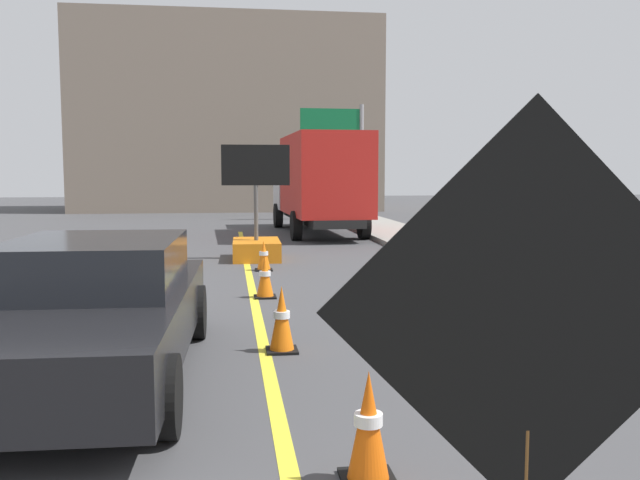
{
  "coord_description": "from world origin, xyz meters",
  "views": [
    {
      "loc": [
        -0.39,
        0.45,
        2.04
      ],
      "look_at": [
        0.3,
        5.53,
        1.53
      ],
      "focal_mm": 37.96,
      "sensor_mm": 36.0,
      "label": 1
    }
  ],
  "objects_px": {
    "traffic_cone_near_sign": "(368,428)",
    "pickup_car": "(93,309)",
    "arrow_board_trailer": "(256,239)",
    "highway_guide_sign": "(344,141)",
    "traffic_cone_curbside": "(264,256)",
    "roadwork_sign": "(529,323)",
    "box_truck": "(319,181)",
    "traffic_cone_mid_lane": "(282,319)",
    "traffic_cone_far_lane": "(265,277)"
  },
  "relations": [
    {
      "from": "arrow_board_trailer",
      "to": "traffic_cone_near_sign",
      "type": "relative_size",
      "value": 3.58
    },
    {
      "from": "traffic_cone_far_lane",
      "to": "traffic_cone_mid_lane",
      "type": "bearing_deg",
      "value": -89.83
    },
    {
      "from": "box_truck",
      "to": "traffic_cone_near_sign",
      "type": "height_order",
      "value": "box_truck"
    },
    {
      "from": "box_truck",
      "to": "arrow_board_trailer",
      "type": "bearing_deg",
      "value": -110.08
    },
    {
      "from": "traffic_cone_mid_lane",
      "to": "traffic_cone_far_lane",
      "type": "xyz_separation_m",
      "value": [
        -0.01,
        3.4,
        -0.03
      ]
    },
    {
      "from": "arrow_board_trailer",
      "to": "pickup_car",
      "type": "relative_size",
      "value": 0.55
    },
    {
      "from": "roadwork_sign",
      "to": "pickup_car",
      "type": "bearing_deg",
      "value": 119.32
    },
    {
      "from": "roadwork_sign",
      "to": "traffic_cone_near_sign",
      "type": "height_order",
      "value": "roadwork_sign"
    },
    {
      "from": "traffic_cone_near_sign",
      "to": "traffic_cone_mid_lane",
      "type": "distance_m",
      "value": 3.37
    },
    {
      "from": "roadwork_sign",
      "to": "traffic_cone_curbside",
      "type": "distance_m",
      "value": 11.74
    },
    {
      "from": "pickup_car",
      "to": "traffic_cone_far_lane",
      "type": "height_order",
      "value": "pickup_car"
    },
    {
      "from": "traffic_cone_near_sign",
      "to": "roadwork_sign",
      "type": "bearing_deg",
      "value": -82.39
    },
    {
      "from": "arrow_board_trailer",
      "to": "highway_guide_sign",
      "type": "distance_m",
      "value": 14.14
    },
    {
      "from": "highway_guide_sign",
      "to": "traffic_cone_mid_lane",
      "type": "height_order",
      "value": "highway_guide_sign"
    },
    {
      "from": "highway_guide_sign",
      "to": "traffic_cone_curbside",
      "type": "relative_size",
      "value": 7.89
    },
    {
      "from": "pickup_car",
      "to": "traffic_cone_near_sign",
      "type": "relative_size",
      "value": 6.48
    },
    {
      "from": "arrow_board_trailer",
      "to": "traffic_cone_mid_lane",
      "type": "height_order",
      "value": "arrow_board_trailer"
    },
    {
      "from": "arrow_board_trailer",
      "to": "box_truck",
      "type": "distance_m",
      "value": 6.98
    },
    {
      "from": "highway_guide_sign",
      "to": "traffic_cone_curbside",
      "type": "height_order",
      "value": "highway_guide_sign"
    },
    {
      "from": "box_truck",
      "to": "traffic_cone_far_lane",
      "type": "distance_m",
      "value": 11.83
    },
    {
      "from": "traffic_cone_far_lane",
      "to": "roadwork_sign",
      "type": "bearing_deg",
      "value": -86.25
    },
    {
      "from": "roadwork_sign",
      "to": "traffic_cone_mid_lane",
      "type": "bearing_deg",
      "value": 96.1
    },
    {
      "from": "pickup_car",
      "to": "traffic_cone_mid_lane",
      "type": "height_order",
      "value": "pickup_car"
    },
    {
      "from": "traffic_cone_mid_lane",
      "to": "roadwork_sign",
      "type": "bearing_deg",
      "value": -83.9
    },
    {
      "from": "highway_guide_sign",
      "to": "traffic_cone_near_sign",
      "type": "height_order",
      "value": "highway_guide_sign"
    },
    {
      "from": "arrow_board_trailer",
      "to": "traffic_cone_far_lane",
      "type": "distance_m",
      "value": 5.05
    },
    {
      "from": "arrow_board_trailer",
      "to": "highway_guide_sign",
      "type": "height_order",
      "value": "highway_guide_sign"
    },
    {
      "from": "arrow_board_trailer",
      "to": "traffic_cone_mid_lane",
      "type": "xyz_separation_m",
      "value": [
        -0.06,
        -8.44,
        -0.11
      ]
    },
    {
      "from": "pickup_car",
      "to": "highway_guide_sign",
      "type": "distance_m",
      "value": 23.36
    },
    {
      "from": "pickup_car",
      "to": "highway_guide_sign",
      "type": "height_order",
      "value": "highway_guide_sign"
    },
    {
      "from": "pickup_car",
      "to": "traffic_cone_mid_lane",
      "type": "xyz_separation_m",
      "value": [
        1.93,
        0.75,
        -0.32
      ]
    },
    {
      "from": "traffic_cone_far_lane",
      "to": "arrow_board_trailer",
      "type": "bearing_deg",
      "value": 89.26
    },
    {
      "from": "traffic_cone_mid_lane",
      "to": "traffic_cone_curbside",
      "type": "bearing_deg",
      "value": 88.86
    },
    {
      "from": "traffic_cone_near_sign",
      "to": "pickup_car",
      "type": "bearing_deg",
      "value": 130.68
    },
    {
      "from": "traffic_cone_near_sign",
      "to": "arrow_board_trailer",
      "type": "bearing_deg",
      "value": 91.23
    },
    {
      "from": "roadwork_sign",
      "to": "arrow_board_trailer",
      "type": "height_order",
      "value": "arrow_board_trailer"
    },
    {
      "from": "pickup_car",
      "to": "traffic_cone_curbside",
      "type": "xyz_separation_m",
      "value": [
        2.06,
        7.26,
        -0.39
      ]
    },
    {
      "from": "pickup_car",
      "to": "box_truck",
      "type": "bearing_deg",
      "value": 74.48
    },
    {
      "from": "traffic_cone_near_sign",
      "to": "traffic_cone_curbside",
      "type": "height_order",
      "value": "traffic_cone_near_sign"
    },
    {
      "from": "roadwork_sign",
      "to": "highway_guide_sign",
      "type": "height_order",
      "value": "highway_guide_sign"
    },
    {
      "from": "roadwork_sign",
      "to": "box_truck",
      "type": "distance_m",
      "value": 20.14
    },
    {
      "from": "traffic_cone_curbside",
      "to": "highway_guide_sign",
      "type": "bearing_deg",
      "value": 74.14
    },
    {
      "from": "roadwork_sign",
      "to": "pickup_car",
      "type": "height_order",
      "value": "roadwork_sign"
    },
    {
      "from": "arrow_board_trailer",
      "to": "traffic_cone_curbside",
      "type": "relative_size",
      "value": 4.26
    },
    {
      "from": "pickup_car",
      "to": "traffic_cone_near_sign",
      "type": "xyz_separation_m",
      "value": [
        2.24,
        -2.61,
        -0.33
      ]
    },
    {
      "from": "roadwork_sign",
      "to": "traffic_cone_mid_lane",
      "type": "height_order",
      "value": "roadwork_sign"
    },
    {
      "from": "pickup_car",
      "to": "traffic_cone_far_lane",
      "type": "bearing_deg",
      "value": 65.14
    },
    {
      "from": "traffic_cone_near_sign",
      "to": "traffic_cone_mid_lane",
      "type": "xyz_separation_m",
      "value": [
        -0.31,
        3.35,
        0.0
      ]
    },
    {
      "from": "arrow_board_trailer",
      "to": "traffic_cone_mid_lane",
      "type": "relative_size",
      "value": 3.55
    },
    {
      "from": "roadwork_sign",
      "to": "arrow_board_trailer",
      "type": "bearing_deg",
      "value": 92.09
    }
  ]
}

